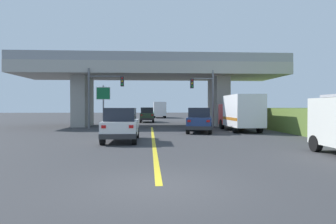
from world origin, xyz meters
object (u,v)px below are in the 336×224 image
suv_crossing (200,120)px  traffic_signal_farside (101,91)px  traffic_signal_nearside (206,92)px  highway_sign (103,97)px  box_truck (240,112)px  semi_truck_distant (159,109)px  suv_lead (121,125)px  sedan_oncoming (147,115)px

suv_crossing → traffic_signal_farside: (-8.76, 4.86, 2.64)m
traffic_signal_nearside → highway_sign: bearing=175.2°
traffic_signal_nearside → highway_sign: 10.14m
box_truck → traffic_signal_farside: (-12.50, 3.72, 2.04)m
semi_truck_distant → traffic_signal_farside: bearing=-102.7°
highway_sign → semi_truck_distant: (6.54, 28.56, -1.42)m
box_truck → suv_lead: bearing=-142.5°
suv_crossing → traffic_signal_nearside: size_ratio=0.88×
suv_crossing → suv_lead: bearing=-121.4°
suv_crossing → highway_sign: bearing=157.8°
box_truck → traffic_signal_farside: bearing=163.4°
suv_crossing → traffic_signal_nearside: bearing=85.9°
suv_lead → box_truck: size_ratio=0.70×
suv_lead → sedan_oncoming: size_ratio=0.96×
traffic_signal_nearside → highway_sign: size_ratio=1.36×
traffic_signal_farside → highway_sign: traffic_signal_farside is taller
box_truck → semi_truck_distant: bearing=100.0°
suv_lead → traffic_signal_farside: 11.74m
semi_truck_distant → box_truck: bearing=-80.0°
suv_lead → sedan_oncoming: (1.38, 23.36, 0.00)m
suv_lead → suv_crossing: size_ratio=0.92×
box_truck → semi_truck_distant: (-5.86, 33.26, -0.01)m
suv_crossing → semi_truck_distant: size_ratio=0.68×
suv_crossing → sedan_oncoming: size_ratio=1.03×
traffic_signal_nearside → suv_crossing: bearing=-105.9°
traffic_signal_farside → box_truck: bearing=-16.6°
sedan_oncoming → semi_truck_distant: bearing=82.4°
highway_sign → suv_crossing: bearing=-34.0°
sedan_oncoming → semi_truck_distant: size_ratio=0.66×
box_truck → sedan_oncoming: bearing=117.0°
sedan_oncoming → semi_truck_distant: semi_truck_distant is taller
suv_crossing → traffic_signal_nearside: traffic_signal_nearside is taller
highway_sign → semi_truck_distant: size_ratio=0.57×
box_truck → sedan_oncoming: box_truck is taller
suv_lead → semi_truck_distant: 40.75m
semi_truck_distant → suv_lead: bearing=-95.2°
traffic_signal_farside → highway_sign: 1.17m
sedan_oncoming → traffic_signal_nearside: bearing=-64.4°
box_truck → traffic_signal_nearside: 4.87m
box_truck → highway_sign: 13.34m
suv_lead → box_truck: bearing=37.5°
suv_crossing → traffic_signal_farside: 10.36m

